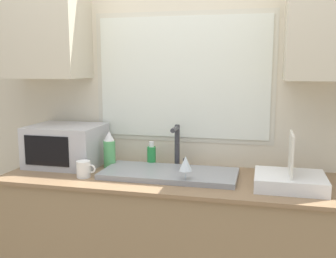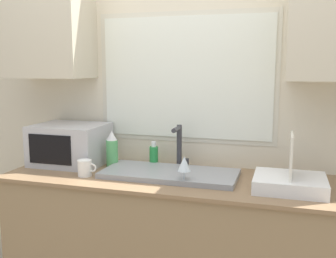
% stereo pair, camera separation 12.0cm
% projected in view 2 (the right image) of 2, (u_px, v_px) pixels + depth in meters
% --- Properties ---
extents(countertop, '(1.93, 0.63, 0.91)m').
position_uv_depth(countertop, '(172.00, 250.00, 2.32)').
color(countertop, '#8C7251').
rests_on(countertop, ground_plane).
extents(wall_back, '(6.00, 0.38, 2.60)m').
position_uv_depth(wall_back, '(185.00, 87.00, 2.45)').
color(wall_back, beige).
rests_on(wall_back, ground_plane).
extents(sink_basin, '(0.77, 0.35, 0.03)m').
position_uv_depth(sink_basin, '(170.00, 174.00, 2.26)').
color(sink_basin, gray).
rests_on(sink_basin, countertop).
extents(faucet, '(0.08, 0.15, 0.27)m').
position_uv_depth(faucet, '(179.00, 144.00, 2.41)').
color(faucet, '#333338').
rests_on(faucet, countertop).
extents(microwave, '(0.44, 0.36, 0.26)m').
position_uv_depth(microwave, '(70.00, 144.00, 2.52)').
color(microwave, '#B2B2B7').
rests_on(microwave, countertop).
extents(dish_rack, '(0.36, 0.31, 0.29)m').
position_uv_depth(dish_rack, '(290.00, 181.00, 2.00)').
color(dish_rack, white).
rests_on(dish_rack, countertop).
extents(spray_bottle, '(0.07, 0.07, 0.23)m').
position_uv_depth(spray_bottle, '(112.00, 149.00, 2.45)').
color(spray_bottle, '#59B266').
rests_on(spray_bottle, countertop).
extents(soap_bottle, '(0.05, 0.05, 0.16)m').
position_uv_depth(soap_bottle, '(154.00, 156.00, 2.47)').
color(soap_bottle, '#268C3F').
rests_on(soap_bottle, countertop).
extents(mug_near_sink, '(0.11, 0.08, 0.09)m').
position_uv_depth(mug_near_sink, '(85.00, 168.00, 2.25)').
color(mug_near_sink, white).
rests_on(mug_near_sink, countertop).
extents(wine_glass, '(0.07, 0.07, 0.16)m').
position_uv_depth(wine_glass, '(184.00, 165.00, 2.08)').
color(wine_glass, silver).
rests_on(wine_glass, countertop).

